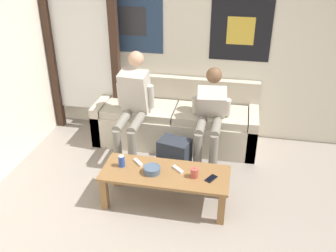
# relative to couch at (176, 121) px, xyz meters

# --- Properties ---
(wall_back) EXTENTS (10.00, 0.07, 2.55)m
(wall_back) POSITION_rel_couch_xyz_m (0.20, 0.36, 0.99)
(wall_back) COLOR silver
(wall_back) RESTS_ON ground_plane
(door_frame) EXTENTS (1.00, 0.10, 2.15)m
(door_frame) POSITION_rel_couch_xyz_m (-1.29, 0.15, 0.91)
(door_frame) COLOR #382319
(door_frame) RESTS_ON ground_plane
(couch) EXTENTS (2.11, 0.72, 0.82)m
(couch) POSITION_rel_couch_xyz_m (0.00, 0.00, 0.00)
(couch) COLOR beige
(couch) RESTS_ON ground_plane
(coffee_table) EXTENTS (1.30, 0.51, 0.38)m
(coffee_table) POSITION_rel_couch_xyz_m (0.13, -1.30, 0.03)
(coffee_table) COLOR olive
(coffee_table) RESTS_ON ground_plane
(person_seated_adult) EXTENTS (0.47, 0.90, 1.28)m
(person_seated_adult) POSITION_rel_couch_xyz_m (-0.46, -0.39, 0.40)
(person_seated_adult) COLOR gray
(person_seated_adult) RESTS_ON ground_plane
(person_seated_teen) EXTENTS (0.47, 0.91, 1.10)m
(person_seated_teen) POSITION_rel_couch_xyz_m (0.47, -0.34, 0.32)
(person_seated_teen) COLOR gray
(person_seated_teen) RESTS_ON ground_plane
(backpack) EXTENTS (0.40, 0.34, 0.42)m
(backpack) POSITION_rel_couch_xyz_m (0.11, -0.73, -0.09)
(backpack) COLOR #282D38
(backpack) RESTS_ON ground_plane
(ceramic_bowl) EXTENTS (0.17, 0.17, 0.07)m
(ceramic_bowl) POSITION_rel_couch_xyz_m (-0.00, -1.34, 0.13)
(ceramic_bowl) COLOR #475B75
(ceramic_bowl) RESTS_ON coffee_table
(pillar_candle) EXTENTS (0.08, 0.08, 0.11)m
(pillar_candle) POSITION_rel_couch_xyz_m (0.43, -1.32, 0.14)
(pillar_candle) COLOR #B24C42
(pillar_candle) RESTS_ON coffee_table
(drink_can_blue) EXTENTS (0.07, 0.07, 0.12)m
(drink_can_blue) POSITION_rel_couch_xyz_m (-0.34, -1.28, 0.15)
(drink_can_blue) COLOR #28479E
(drink_can_blue) RESTS_ON coffee_table
(game_controller_near_left) EXTENTS (0.13, 0.12, 0.03)m
(game_controller_near_left) POSITION_rel_couch_xyz_m (0.25, -1.24, 0.11)
(game_controller_near_left) COLOR white
(game_controller_near_left) RESTS_ON coffee_table
(game_controller_near_right) EXTENTS (0.13, 0.13, 0.03)m
(game_controller_near_right) POSITION_rel_couch_xyz_m (-0.19, -1.20, 0.11)
(game_controller_near_right) COLOR white
(game_controller_near_right) RESTS_ON coffee_table
(cell_phone) EXTENTS (0.12, 0.15, 0.01)m
(cell_phone) POSITION_rel_couch_xyz_m (0.59, -1.33, 0.10)
(cell_phone) COLOR black
(cell_phone) RESTS_ON coffee_table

